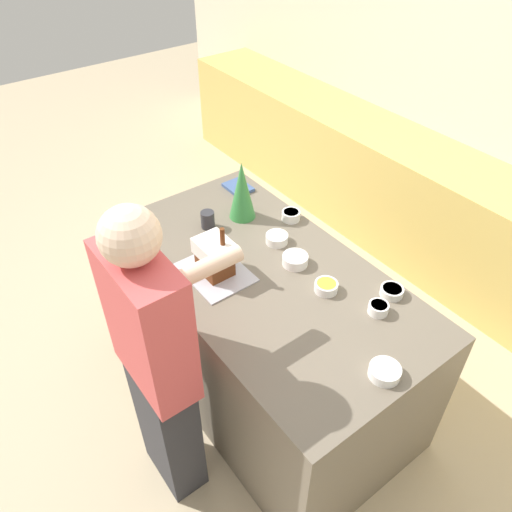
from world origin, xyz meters
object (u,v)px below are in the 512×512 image
(candy_bowl_center_rear, at_px, (277,238))
(person, at_px, (157,366))
(decorative_tree, at_px, (242,190))
(candy_bowl_behind_tray, at_px, (385,371))
(candy_bowl_far_left, at_px, (326,286))
(candy_bowl_front_corner, at_px, (295,259))
(baking_tray, at_px, (216,272))
(candy_bowl_near_tray_right, at_px, (392,291))
(candy_bowl_far_right, at_px, (378,308))
(gingerbread_house, at_px, (215,256))
(mug, at_px, (208,220))
(cookbook, at_px, (238,187))
(candy_bowl_beside_tree, at_px, (291,215))

(candy_bowl_center_rear, xyz_separation_m, person, (0.32, -0.91, -0.07))
(decorative_tree, xyz_separation_m, candy_bowl_behind_tray, (1.26, -0.19, -0.15))
(decorative_tree, distance_m, candy_bowl_center_rear, 0.34)
(decorative_tree, relative_size, candy_bowl_far_left, 3.07)
(candy_bowl_center_rear, relative_size, candy_bowl_far_left, 1.06)
(candy_bowl_front_corner, height_order, candy_bowl_behind_tray, candy_bowl_front_corner)
(baking_tray, height_order, candy_bowl_center_rear, candy_bowl_center_rear)
(candy_bowl_near_tray_right, relative_size, candy_bowl_behind_tray, 0.85)
(baking_tray, height_order, candy_bowl_far_right, candy_bowl_far_right)
(candy_bowl_near_tray_right, height_order, candy_bowl_far_left, candy_bowl_far_left)
(gingerbread_house, distance_m, candy_bowl_near_tray_right, 0.87)
(mug, relative_size, person, 0.06)
(mug, bearing_deg, person, -46.01)
(cookbook, distance_m, person, 1.38)
(candy_bowl_far_right, bearing_deg, candy_bowl_behind_tray, -43.29)
(candy_bowl_front_corner, xyz_separation_m, candy_bowl_far_left, (0.24, -0.01, -0.00))
(baking_tray, bearing_deg, cookbook, 136.52)
(cookbook, bearing_deg, person, -49.87)
(baking_tray, height_order, gingerbread_house, gingerbread_house)
(decorative_tree, relative_size, cookbook, 2.00)
(candy_bowl_behind_tray, bearing_deg, cookbook, 167.35)
(candy_bowl_center_rear, bearing_deg, candy_bowl_behind_tray, -11.73)
(baking_tray, bearing_deg, candy_bowl_near_tray_right, 42.83)
(candy_bowl_far_left, bearing_deg, candy_bowl_beside_tree, 156.46)
(candy_bowl_behind_tray, height_order, cookbook, candy_bowl_behind_tray)
(candy_bowl_center_rear, distance_m, candy_bowl_near_tray_right, 0.67)
(candy_bowl_front_corner, xyz_separation_m, cookbook, (-0.77, 0.18, -0.02))
(mug, height_order, person, person)
(candy_bowl_far_right, bearing_deg, candy_bowl_near_tray_right, 106.57)
(gingerbread_house, xyz_separation_m, candy_bowl_front_corner, (0.19, 0.37, -0.08))
(candy_bowl_near_tray_right, distance_m, candy_bowl_beside_tree, 0.77)
(candy_bowl_far_right, distance_m, person, 1.03)
(decorative_tree, xyz_separation_m, candy_bowl_center_rear, (0.31, 0.01, -0.15))
(candy_bowl_far_right, bearing_deg, candy_bowl_far_left, -159.88)
(gingerbread_house, height_order, mug, gingerbread_house)
(decorative_tree, bearing_deg, candy_bowl_far_left, -2.85)
(candy_bowl_beside_tree, relative_size, candy_bowl_far_left, 0.92)
(gingerbread_house, height_order, candy_bowl_far_left, gingerbread_house)
(gingerbread_house, distance_m, person, 0.61)
(candy_bowl_front_corner, bearing_deg, mug, -160.97)
(decorative_tree, distance_m, candy_bowl_front_corner, 0.53)
(candy_bowl_far_left, distance_m, person, 0.87)
(gingerbread_house, relative_size, candy_bowl_far_right, 3.06)
(baking_tray, relative_size, candy_bowl_far_left, 3.19)
(candy_bowl_behind_tray, height_order, candy_bowl_far_left, candy_bowl_far_left)
(gingerbread_house, bearing_deg, candy_bowl_far_left, 40.02)
(decorative_tree, height_order, cookbook, decorative_tree)
(candy_bowl_center_rear, relative_size, candy_bowl_far_right, 1.30)
(cookbook, bearing_deg, mug, -58.39)
(baking_tray, height_order, mug, mug)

